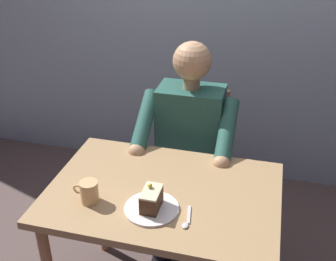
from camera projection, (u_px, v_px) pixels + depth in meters
dining_table at (163, 207)px, 1.90m from camera, size 1.03×0.71×0.74m
chair at (192, 156)px, 2.54m from camera, size 0.42×0.42×0.91m
seated_person at (187, 150)px, 2.32m from camera, size 0.53×0.58×1.25m
dessert_plate at (152, 208)px, 1.73m from camera, size 0.23×0.23×0.01m
cake_slice at (151, 199)px, 1.71m from camera, size 0.07×0.12×0.11m
coffee_cup at (89, 191)px, 1.76m from camera, size 0.11×0.08×0.10m
dessert_spoon at (187, 220)px, 1.67m from camera, size 0.03×0.14×0.01m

